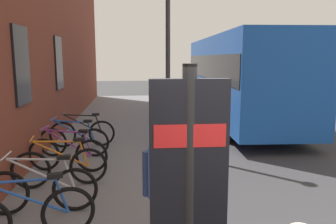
{
  "coord_description": "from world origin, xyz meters",
  "views": [
    {
      "loc": [
        -1.61,
        1.24,
        2.56
      ],
      "look_at": [
        4.41,
        0.59,
        1.57
      ],
      "focal_mm": 35.5,
      "sensor_mm": 36.0,
      "label": 1
    }
  ],
  "objects_px": {
    "bicycle_by_door": "(27,217)",
    "bicycle_beside_lamp": "(74,141)",
    "transit_info_sign": "(189,178)",
    "pedestrian_near_bus": "(169,179)",
    "bicycle_end_of_row": "(41,189)",
    "bicycle_far_end": "(68,154)",
    "bicycle_nearest_sign": "(61,167)",
    "city_bus": "(237,74)",
    "bicycle_under_window": "(83,133)",
    "street_lamp": "(168,30)"
  },
  "relations": [
    {
      "from": "city_bus",
      "to": "street_lamp",
      "type": "relative_size",
      "value": 2.0
    },
    {
      "from": "transit_info_sign",
      "to": "pedestrian_near_bus",
      "type": "xyz_separation_m",
      "value": [
        1.52,
        -0.03,
        -0.59
      ]
    },
    {
      "from": "bicycle_end_of_row",
      "to": "transit_info_sign",
      "type": "bearing_deg",
      "value": -147.98
    },
    {
      "from": "bicycle_nearest_sign",
      "to": "city_bus",
      "type": "distance_m",
      "value": 9.04
    },
    {
      "from": "bicycle_far_end",
      "to": "bicycle_beside_lamp",
      "type": "distance_m",
      "value": 1.11
    },
    {
      "from": "bicycle_by_door",
      "to": "bicycle_under_window",
      "type": "height_order",
      "value": "same"
    },
    {
      "from": "bicycle_beside_lamp",
      "to": "bicycle_nearest_sign",
      "type": "bearing_deg",
      "value": -177.62
    },
    {
      "from": "transit_info_sign",
      "to": "bicycle_by_door",
      "type": "bearing_deg",
      "value": 41.29
    },
    {
      "from": "bicycle_nearest_sign",
      "to": "bicycle_far_end",
      "type": "height_order",
      "value": "same"
    },
    {
      "from": "bicycle_end_of_row",
      "to": "pedestrian_near_bus",
      "type": "height_order",
      "value": "pedestrian_near_bus"
    },
    {
      "from": "transit_info_sign",
      "to": "pedestrian_near_bus",
      "type": "distance_m",
      "value": 1.63
    },
    {
      "from": "bicycle_beside_lamp",
      "to": "bicycle_under_window",
      "type": "distance_m",
      "value": 0.93
    },
    {
      "from": "bicycle_end_of_row",
      "to": "bicycle_under_window",
      "type": "relative_size",
      "value": 1.0
    },
    {
      "from": "bicycle_far_end",
      "to": "city_bus",
      "type": "distance_m",
      "value": 8.41
    },
    {
      "from": "transit_info_sign",
      "to": "bicycle_nearest_sign",
      "type": "bearing_deg",
      "value": 23.62
    },
    {
      "from": "bicycle_under_window",
      "to": "pedestrian_near_bus",
      "type": "distance_m",
      "value": 5.74
    },
    {
      "from": "bicycle_by_door",
      "to": "bicycle_far_end",
      "type": "bearing_deg",
      "value": 0.32
    },
    {
      "from": "bicycle_by_door",
      "to": "bicycle_under_window",
      "type": "relative_size",
      "value": 0.97
    },
    {
      "from": "bicycle_by_door",
      "to": "bicycle_nearest_sign",
      "type": "xyz_separation_m",
      "value": [
        2.02,
        -0.01,
        0.0
      ]
    },
    {
      "from": "transit_info_sign",
      "to": "city_bus",
      "type": "distance_m",
      "value": 11.65
    },
    {
      "from": "bicycle_far_end",
      "to": "bicycle_by_door",
      "type": "bearing_deg",
      "value": -179.68
    },
    {
      "from": "bicycle_end_of_row",
      "to": "transit_info_sign",
      "type": "xyz_separation_m",
      "value": [
        -2.94,
        -1.84,
        1.21
      ]
    },
    {
      "from": "bicycle_under_window",
      "to": "transit_info_sign",
      "type": "distance_m",
      "value": 7.27
    },
    {
      "from": "bicycle_far_end",
      "to": "bicycle_beside_lamp",
      "type": "height_order",
      "value": "same"
    },
    {
      "from": "bicycle_under_window",
      "to": "street_lamp",
      "type": "bearing_deg",
      "value": -100.12
    },
    {
      "from": "bicycle_nearest_sign",
      "to": "bicycle_under_window",
      "type": "height_order",
      "value": "same"
    },
    {
      "from": "bicycle_far_end",
      "to": "pedestrian_near_bus",
      "type": "bearing_deg",
      "value": -151.73
    },
    {
      "from": "bicycle_end_of_row",
      "to": "city_bus",
      "type": "relative_size",
      "value": 0.17
    },
    {
      "from": "bicycle_by_door",
      "to": "pedestrian_near_bus",
      "type": "relative_size",
      "value": 1.04
    },
    {
      "from": "bicycle_beside_lamp",
      "to": "street_lamp",
      "type": "height_order",
      "value": "street_lamp"
    },
    {
      "from": "bicycle_beside_lamp",
      "to": "transit_info_sign",
      "type": "bearing_deg",
      "value": -162.91
    },
    {
      "from": "street_lamp",
      "to": "bicycle_under_window",
      "type": "bearing_deg",
      "value": 79.88
    },
    {
      "from": "bicycle_nearest_sign",
      "to": "street_lamp",
      "type": "distance_m",
      "value": 4.37
    },
    {
      "from": "city_bus",
      "to": "pedestrian_near_bus",
      "type": "relative_size",
      "value": 6.4
    },
    {
      "from": "pedestrian_near_bus",
      "to": "street_lamp",
      "type": "relative_size",
      "value": 0.31
    },
    {
      "from": "bicycle_by_door",
      "to": "bicycle_beside_lamp",
      "type": "height_order",
      "value": "same"
    },
    {
      "from": "bicycle_by_door",
      "to": "bicycle_far_end",
      "type": "xyz_separation_m",
      "value": [
        2.89,
        0.02,
        0.0
      ]
    },
    {
      "from": "pedestrian_near_bus",
      "to": "street_lamp",
      "type": "distance_m",
      "value": 5.46
    },
    {
      "from": "bicycle_under_window",
      "to": "bicycle_nearest_sign",
      "type": "bearing_deg",
      "value": 179.98
    },
    {
      "from": "bicycle_under_window",
      "to": "transit_info_sign",
      "type": "xyz_separation_m",
      "value": [
        -6.94,
        -1.77,
        1.21
      ]
    },
    {
      "from": "bicycle_by_door",
      "to": "bicycle_beside_lamp",
      "type": "xyz_separation_m",
      "value": [
        4.0,
        0.07,
        0.0
      ]
    },
    {
      "from": "transit_info_sign",
      "to": "city_bus",
      "type": "height_order",
      "value": "city_bus"
    },
    {
      "from": "city_bus",
      "to": "bicycle_nearest_sign",
      "type": "bearing_deg",
      "value": 140.99
    },
    {
      "from": "bicycle_under_window",
      "to": "street_lamp",
      "type": "distance_m",
      "value": 3.62
    },
    {
      "from": "bicycle_nearest_sign",
      "to": "bicycle_by_door",
      "type": "bearing_deg",
      "value": 179.8
    },
    {
      "from": "bicycle_under_window",
      "to": "street_lamp",
      "type": "xyz_separation_m",
      "value": [
        -0.41,
        -2.32,
        2.75
      ]
    },
    {
      "from": "city_bus",
      "to": "bicycle_under_window",
      "type": "bearing_deg",
      "value": 125.74
    },
    {
      "from": "bicycle_far_end",
      "to": "city_bus",
      "type": "xyz_separation_m",
      "value": [
        6.08,
        -5.65,
        1.41
      ]
    },
    {
      "from": "bicycle_beside_lamp",
      "to": "city_bus",
      "type": "distance_m",
      "value": 7.69
    },
    {
      "from": "pedestrian_near_bus",
      "to": "city_bus",
      "type": "bearing_deg",
      "value": -22.0
    }
  ]
}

